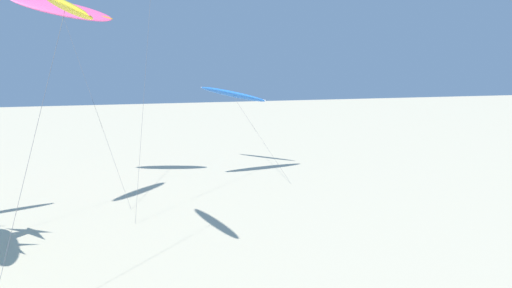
% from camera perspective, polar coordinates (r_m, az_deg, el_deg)
% --- Properties ---
extents(flying_kite_4, '(7.71, 9.46, 15.20)m').
position_cam_1_polar(flying_kite_4, '(50.53, -17.03, 11.49)').
color(flying_kite_4, '#EA5193').
rests_on(flying_kite_4, ground).
extents(flying_kite_5, '(5.02, 11.06, 13.56)m').
position_cam_1_polar(flying_kite_5, '(30.35, -16.65, 11.73)').
color(flying_kite_5, yellow).
rests_on(flying_kite_5, ground).
extents(flying_kite_6, '(5.38, 13.13, 7.73)m').
position_cam_1_polar(flying_kite_6, '(59.73, -2.13, 4.47)').
color(flying_kite_6, blue).
rests_on(flying_kite_6, ground).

